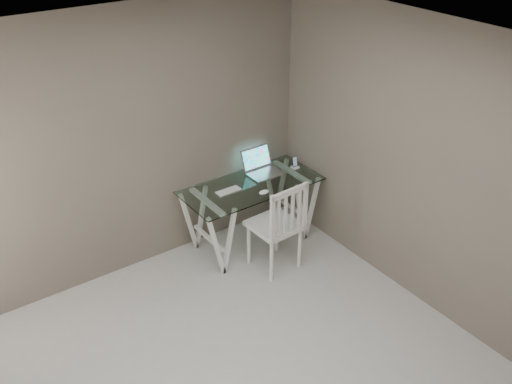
# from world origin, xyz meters

# --- Properties ---
(room) EXTENTS (4.50, 4.52, 2.71)m
(room) POSITION_xyz_m (-0.06, 0.02, 1.72)
(room) COLOR #AAA8A3
(room) RESTS_ON ground
(desk) EXTENTS (1.50, 0.70, 0.75)m
(desk) POSITION_xyz_m (1.20, 1.85, 0.38)
(desk) COLOR silver
(desk) RESTS_ON ground
(chair) EXTENTS (0.49, 0.49, 1.03)m
(chair) POSITION_xyz_m (1.17, 1.30, 0.57)
(chair) COLOR silver
(chair) RESTS_ON ground
(laptop) EXTENTS (0.37, 0.35, 0.25)m
(laptop) POSITION_xyz_m (1.46, 2.03, 0.81)
(laptop) COLOR silver
(laptop) RESTS_ON desk
(keyboard) EXTENTS (0.29, 0.12, 0.01)m
(keyboard) POSITION_xyz_m (0.93, 1.87, 0.75)
(keyboard) COLOR silver
(keyboard) RESTS_ON desk
(mouse) EXTENTS (0.11, 0.07, 0.04)m
(mouse) POSITION_xyz_m (1.20, 1.62, 0.76)
(mouse) COLOR white
(mouse) RESTS_ON desk
(phone_dock) EXTENTS (0.07, 0.07, 0.14)m
(phone_dock) POSITION_xyz_m (1.82, 1.89, 0.78)
(phone_dock) COLOR white
(phone_dock) RESTS_ON desk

